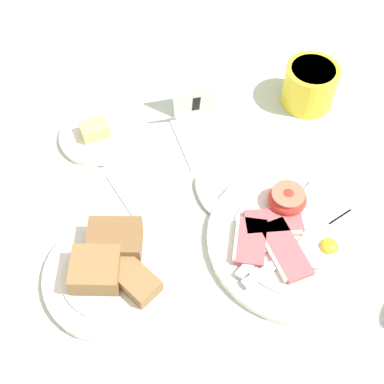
{
  "coord_description": "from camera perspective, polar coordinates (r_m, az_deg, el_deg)",
  "views": [
    {
      "loc": [
        -0.14,
        -0.33,
        0.62
      ],
      "look_at": [
        -0.06,
        0.08,
        0.02
      ],
      "focal_mm": 50.0,
      "sensor_mm": 36.0,
      "label": 1
    }
  ],
  "objects": [
    {
      "name": "teaspoon_near_cup",
      "position": [
        0.76,
        0.88,
        1.27
      ],
      "size": [
        0.05,
        0.19,
        0.01
      ],
      "rotation": [
        0.0,
        0.0,
        4.85
      ],
      "color": "silver",
      "rests_on": "ground_plane"
    },
    {
      "name": "breakfast_plate",
      "position": [
        0.71,
        10.87,
        -4.65
      ],
      "size": [
        0.24,
        0.24,
        0.04
      ],
      "color": "silver",
      "rests_on": "ground_plane"
    },
    {
      "name": "ground_plane",
      "position": [
        0.71,
        5.94,
        -5.12
      ],
      "size": [
        3.0,
        3.0,
        0.0
      ],
      "primitive_type": "plane",
      "color": "#B7CCB7"
    },
    {
      "name": "sugar_cup",
      "position": [
        0.86,
        12.47,
        11.15
      ],
      "size": [
        0.08,
        0.08,
        0.07
      ],
      "color": "yellow",
      "rests_on": "ground_plane"
    },
    {
      "name": "number_card",
      "position": [
        0.82,
        0.23,
        9.89
      ],
      "size": [
        0.06,
        0.05,
        0.07
      ],
      "rotation": [
        0.0,
        0.0,
        0.03
      ],
      "color": "white",
      "rests_on": "ground_plane"
    },
    {
      "name": "bread_plate",
      "position": [
        0.68,
        -8.58,
        -8.11
      ],
      "size": [
        0.17,
        0.17,
        0.05
      ],
      "color": "silver",
      "rests_on": "ground_plane"
    },
    {
      "name": "butter_dish",
      "position": [
        0.82,
        -10.21,
        5.99
      ],
      "size": [
        0.11,
        0.11,
        0.03
      ],
      "color": "silver",
      "rests_on": "ground_plane"
    },
    {
      "name": "teaspoon_stray",
      "position": [
        0.79,
        -9.56,
        3.15
      ],
      "size": [
        0.09,
        0.19,
        0.01
      ],
      "rotation": [
        0.0,
        0.0,
        1.93
      ],
      "color": "silver",
      "rests_on": "ground_plane"
    }
  ]
}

